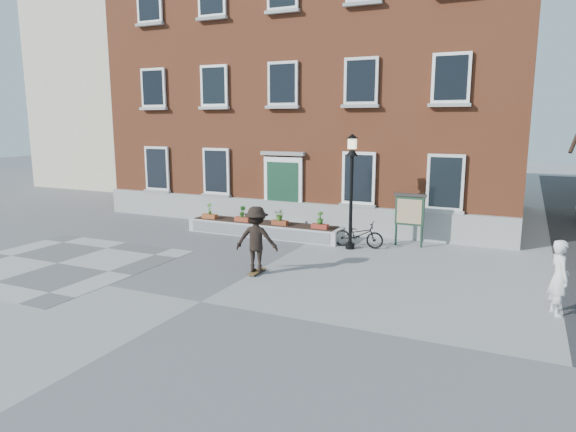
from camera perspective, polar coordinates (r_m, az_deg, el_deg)
The scene contains 10 objects.
ground at distance 12.88m, azimuth -9.68°, elevation -9.39°, with size 100.00×100.00×0.00m, color gray.
checker_patch at distance 17.50m, azimuth -24.24°, elevation -4.81°, with size 6.00×6.00×0.01m, color #58575A.
distant_building at distance 39.02m, azimuth -15.36°, elevation 13.34°, with size 10.00×12.00×13.00m, color beige.
bicycle at distance 18.02m, azimuth 7.84°, elevation -2.06°, with size 0.60×1.73×0.91m, color black.
bystander at distance 13.16m, azimuth 27.89°, elevation -6.08°, with size 0.64×0.42×1.74m, color silver.
brick_building at distance 25.60m, azimuth 4.47°, elevation 14.88°, with size 18.40×10.85×12.60m.
planter_assembly at distance 19.72m, azimuth -2.68°, elevation -1.32°, with size 6.20×1.12×1.15m.
lamp_post at distance 17.46m, azimuth 7.08°, elevation 4.49°, with size 0.40×0.40×3.93m.
notice_board at distance 18.36m, azimuth 13.36°, elevation 0.56°, with size 1.10×0.16×1.87m.
skateboarder at distance 14.71m, azimuth -3.52°, elevation -2.59°, with size 1.36×0.99×1.97m.
Camera 1 is at (6.95, -9.92, 4.36)m, focal length 32.00 mm.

